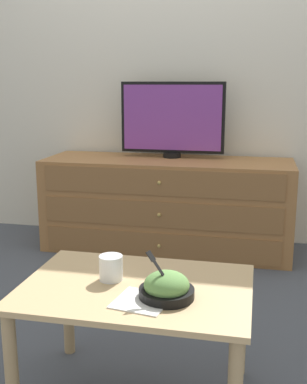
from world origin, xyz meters
The scene contains 8 objects.
ground_plane centered at (0.00, 0.00, 0.00)m, with size 12.00×12.00×0.00m, color #474C56.
wall_back centered at (0.00, 0.03, 1.30)m, with size 12.00×0.05×2.60m.
dresser centered at (0.01, -0.29, 0.31)m, with size 1.63×0.54×0.61m.
tv centered at (0.02, -0.18, 0.87)m, with size 0.70×0.12×0.50m.
coffee_table centered at (0.20, -1.89, 0.36)m, with size 0.78×0.54×0.43m.
takeout_bowl centered at (0.32, -1.97, 0.47)m, with size 0.18×0.18×0.15m.
drink_cup centered at (0.10, -1.87, 0.47)m, with size 0.08×0.08×0.09m.
napkin centered at (0.25, -2.01, 0.44)m, with size 0.19×0.19×0.00m.
Camera 1 is at (0.58, -3.37, 1.11)m, focal length 45.00 mm.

